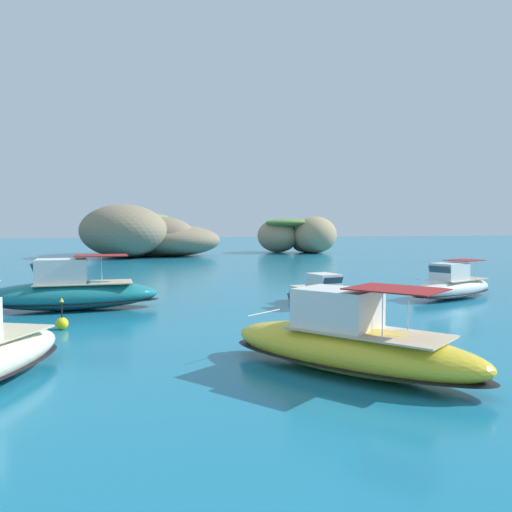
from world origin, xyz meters
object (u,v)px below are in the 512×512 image
Objects in this scene: motorboat_white at (452,286)px; motorboat_charcoal at (321,295)px; motorboat_teal at (70,293)px; channel_buoy at (62,322)px; islet_small at (299,235)px; motorboat_yellow at (348,344)px; islet_large at (143,235)px.

motorboat_white reaches higher than motorboat_charcoal.
motorboat_teal is 5.86m from channel_buoy.
islet_small is 1.83× the size of motorboat_white.
motorboat_yellow is at bearing -109.11° from islet_small.
islet_small is 70.66m from channel_buoy.
motorboat_white is (14.10, 13.88, -0.12)m from motorboat_yellow.
motorboat_yellow is at bearing -87.90° from islet_large.
motorboat_teal is (-7.07, -53.56, -2.38)m from islet_large.
islet_large is 27.42m from islet_small.
motorboat_teal is 1.42× the size of motorboat_charcoal.
islet_large reaches higher than islet_small.
motorboat_white is (16.64, -55.33, -2.57)m from islet_large.
motorboat_yellow is 13.71m from channel_buoy.
islet_small is 10.14× the size of channel_buoy.
motorboat_white is at bearing -100.50° from islet_small.
motorboat_charcoal is at bearing -82.91° from islet_large.
islet_large is 57.83m from motorboat_white.
motorboat_charcoal is 14.36m from channel_buoy.
islet_small is 75.73m from motorboat_yellow.
motorboat_charcoal is at bearing -109.13° from islet_small.
islet_large reaches higher than motorboat_white.
islet_small reaches higher than motorboat_white.
channel_buoy is at bearing -167.43° from motorboat_charcoal.
islet_large is 17.96× the size of channel_buoy.
motorboat_white is at bearing 5.54° from motorboat_charcoal.
motorboat_charcoal is (7.00, -56.26, -2.70)m from islet_large.
islet_large is 69.30m from motorboat_yellow.
islet_small is at bearing 70.89° from motorboat_yellow.
islet_large is at bearing -175.16° from islet_small.
motorboat_white is 9.69m from motorboat_charcoal.
channel_buoy is at bearing -170.26° from motorboat_white.
motorboat_white is 5.54× the size of channel_buoy.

